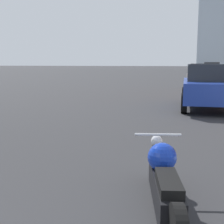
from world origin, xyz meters
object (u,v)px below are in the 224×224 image
(motorcycle, at_px, (164,183))
(parked_car_silver, at_px, (211,71))
(parked_car_blue, at_px, (207,86))
(parked_car_white, at_px, (203,76))

(motorcycle, xyz_separation_m, parked_car_silver, (0.23, 30.72, 0.52))
(motorcycle, distance_m, parked_car_silver, 30.73)
(motorcycle, xyz_separation_m, parked_car_blue, (0.25, 8.91, 0.47))
(motorcycle, height_order, parked_car_silver, parked_car_silver)
(parked_car_blue, xyz_separation_m, parked_car_silver, (-0.02, 21.82, 0.05))
(parked_car_blue, height_order, parked_car_silver, parked_car_silver)
(motorcycle, relative_size, parked_car_silver, 0.60)
(parked_car_silver, bearing_deg, motorcycle, -93.89)
(parked_car_white, distance_m, parked_car_silver, 10.95)
(motorcycle, height_order, parked_car_white, parked_car_white)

